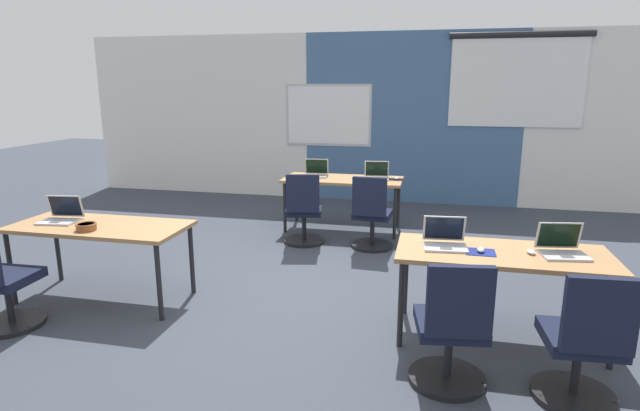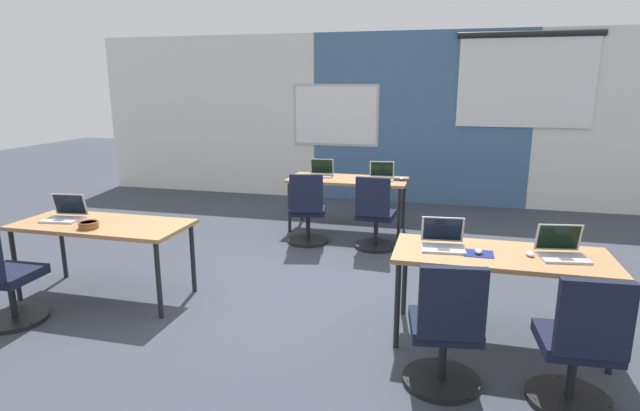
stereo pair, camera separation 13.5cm
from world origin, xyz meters
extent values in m
plane|color=#383D47|center=(0.00, 0.00, 0.00)|extent=(24.00, 24.00, 0.00)
cube|color=silver|center=(0.00, 4.20, 1.40)|extent=(10.00, 0.20, 2.80)
cube|color=#42668E|center=(0.79, 4.09, 1.40)|extent=(3.54, 0.01, 2.80)
cube|color=#B7B7BC|center=(-0.60, 4.09, 1.45)|extent=(1.48, 0.02, 1.04)
cube|color=white|center=(-0.60, 4.08, 1.45)|extent=(1.40, 0.02, 0.96)
cube|color=white|center=(2.38, 4.08, 1.98)|extent=(2.00, 0.02, 1.34)
cylinder|color=black|center=(2.38, 4.08, 2.70)|extent=(2.10, 0.10, 0.10)
cube|color=#A37547|center=(-1.75, -0.60, 0.70)|extent=(1.60, 0.70, 0.04)
cylinder|color=black|center=(-2.49, -0.90, 0.34)|extent=(0.04, 0.04, 0.68)
cylinder|color=black|center=(-1.01, -0.90, 0.34)|extent=(0.04, 0.04, 0.68)
cylinder|color=black|center=(-2.49, -0.30, 0.34)|extent=(0.04, 0.04, 0.68)
cylinder|color=black|center=(-1.01, -0.30, 0.34)|extent=(0.04, 0.04, 0.68)
cube|color=#A37547|center=(1.75, -0.60, 0.70)|extent=(1.60, 0.70, 0.04)
cylinder|color=black|center=(1.01, -0.90, 0.34)|extent=(0.04, 0.04, 0.68)
cylinder|color=black|center=(2.49, -0.90, 0.34)|extent=(0.04, 0.04, 0.68)
cylinder|color=black|center=(1.01, -0.30, 0.34)|extent=(0.04, 0.04, 0.68)
cylinder|color=black|center=(2.49, -0.30, 0.34)|extent=(0.04, 0.04, 0.68)
cube|color=#A37547|center=(0.00, 2.20, 0.70)|extent=(1.60, 0.70, 0.04)
cylinder|color=black|center=(-0.74, 1.90, 0.34)|extent=(0.04, 0.04, 0.68)
cylinder|color=black|center=(0.74, 1.90, 0.34)|extent=(0.04, 0.04, 0.68)
cylinder|color=black|center=(-0.74, 2.50, 0.34)|extent=(0.04, 0.04, 0.68)
cylinder|color=black|center=(0.74, 2.50, 0.34)|extent=(0.04, 0.04, 0.68)
cube|color=#9E9EA3|center=(-0.39, 2.23, 0.73)|extent=(0.35, 0.26, 0.02)
cube|color=#4C4C4F|center=(-0.39, 2.18, 0.74)|extent=(0.09, 0.07, 0.00)
cube|color=#9E9EA3|center=(-0.40, 2.37, 0.85)|extent=(0.33, 0.08, 0.22)
cube|color=black|center=(-0.40, 2.36, 0.85)|extent=(0.30, 0.07, 0.19)
cylinder|color=black|center=(-0.37, 1.51, 0.02)|extent=(0.52, 0.52, 0.04)
cylinder|color=black|center=(-0.37, 1.51, 0.21)|extent=(0.06, 0.06, 0.34)
cube|color=black|center=(-0.37, 1.51, 0.42)|extent=(0.52, 0.52, 0.08)
cube|color=black|center=(-0.32, 1.26, 0.69)|extent=(0.40, 0.14, 0.46)
sphere|color=black|center=(-0.42, 1.74, 0.02)|extent=(0.04, 0.04, 0.04)
sphere|color=black|center=(-0.14, 1.48, 0.02)|extent=(0.04, 0.04, 0.04)
sphere|color=black|center=(-0.57, 1.39, 0.02)|extent=(0.04, 0.04, 0.04)
cube|color=#B7B7BC|center=(1.32, -0.62, 0.73)|extent=(0.35, 0.26, 0.02)
cube|color=#4C4C4F|center=(1.32, -0.67, 0.74)|extent=(0.10, 0.07, 0.00)
cube|color=#B7B7BC|center=(1.31, -0.48, 0.84)|extent=(0.33, 0.10, 0.21)
cube|color=black|center=(1.31, -0.48, 0.85)|extent=(0.30, 0.08, 0.19)
cube|color=navy|center=(1.58, -0.65, 0.72)|extent=(0.22, 0.19, 0.00)
ellipsoid|color=#B2B2B7|center=(1.58, -0.65, 0.74)|extent=(0.06, 0.10, 0.03)
cylinder|color=black|center=(1.36, -1.31, 0.02)|extent=(0.52, 0.52, 0.04)
cylinder|color=black|center=(1.36, -1.31, 0.21)|extent=(0.06, 0.06, 0.34)
cube|color=black|center=(1.36, -1.31, 0.42)|extent=(0.50, 0.50, 0.08)
cube|color=black|center=(1.40, -1.56, 0.69)|extent=(0.40, 0.12, 0.46)
sphere|color=black|center=(1.32, -1.08, 0.02)|extent=(0.04, 0.04, 0.04)
sphere|color=black|center=(1.59, -1.35, 0.02)|extent=(0.04, 0.04, 0.04)
sphere|color=black|center=(1.15, -1.42, 0.02)|extent=(0.04, 0.04, 0.04)
cube|color=#B7B7BC|center=(0.45, 2.21, 0.73)|extent=(0.35, 0.26, 0.02)
cube|color=#4C4C4F|center=(0.46, 2.16, 0.74)|extent=(0.10, 0.07, 0.00)
cube|color=#B7B7BC|center=(0.44, 2.34, 0.85)|extent=(0.33, 0.08, 0.22)
cube|color=black|center=(0.44, 2.34, 0.85)|extent=(0.30, 0.07, 0.19)
cube|color=black|center=(0.72, 2.27, 0.72)|extent=(0.22, 0.19, 0.00)
ellipsoid|color=silver|center=(0.72, 2.27, 0.74)|extent=(0.06, 0.10, 0.03)
cylinder|color=black|center=(0.50, 1.51, 0.02)|extent=(0.52, 0.52, 0.04)
cylinder|color=black|center=(0.50, 1.51, 0.21)|extent=(0.06, 0.06, 0.34)
cube|color=black|center=(0.50, 1.51, 0.42)|extent=(0.46, 0.46, 0.08)
cube|color=black|center=(0.48, 1.26, 0.69)|extent=(0.40, 0.08, 0.46)
sphere|color=black|center=(0.51, 1.74, 0.02)|extent=(0.04, 0.04, 0.04)
sphere|color=black|center=(0.72, 1.42, 0.02)|extent=(0.04, 0.04, 0.04)
sphere|color=black|center=(0.27, 1.45, 0.02)|extent=(0.04, 0.04, 0.04)
cube|color=#B7B7BC|center=(-2.16, -0.62, 0.73)|extent=(0.36, 0.27, 0.02)
cube|color=#4C4C4F|center=(-2.16, -0.67, 0.74)|extent=(0.10, 0.07, 0.00)
cube|color=#B7B7BC|center=(-2.18, -0.48, 0.84)|extent=(0.34, 0.10, 0.22)
cube|color=black|center=(-2.18, -0.49, 0.85)|extent=(0.30, 0.09, 0.19)
cylinder|color=black|center=(-2.18, -1.27, 0.02)|extent=(0.52, 0.52, 0.04)
cylinder|color=black|center=(-2.18, -1.27, 0.21)|extent=(0.06, 0.06, 0.34)
cube|color=black|center=(-2.18, -1.27, 0.42)|extent=(0.45, 0.45, 0.08)
sphere|color=black|center=(-2.19, -1.04, 0.02)|extent=(0.04, 0.04, 0.04)
sphere|color=black|center=(-1.95, -1.33, 0.02)|extent=(0.04, 0.04, 0.04)
cube|color=#B7B7BC|center=(2.18, -0.62, 0.73)|extent=(0.36, 0.28, 0.02)
cube|color=#4C4C4F|center=(2.19, -0.68, 0.74)|extent=(0.10, 0.07, 0.00)
cube|color=#B7B7BC|center=(2.16, -0.49, 0.84)|extent=(0.34, 0.11, 0.22)
cube|color=black|center=(2.16, -0.49, 0.85)|extent=(0.30, 0.09, 0.19)
ellipsoid|color=silver|center=(1.95, -0.61, 0.74)|extent=(0.08, 0.11, 0.03)
cylinder|color=black|center=(2.15, -1.33, 0.02)|extent=(0.52, 0.52, 0.04)
cylinder|color=black|center=(2.15, -1.33, 0.21)|extent=(0.06, 0.06, 0.34)
cube|color=black|center=(2.15, -1.33, 0.42)|extent=(0.47, 0.47, 0.08)
cube|color=black|center=(2.17, -1.58, 0.69)|extent=(0.40, 0.08, 0.46)
sphere|color=black|center=(2.13, -1.10, 0.02)|extent=(0.04, 0.04, 0.04)
sphere|color=black|center=(2.38, -1.39, 0.02)|extent=(0.04, 0.04, 0.04)
sphere|color=black|center=(1.93, -1.42, 0.02)|extent=(0.04, 0.04, 0.04)
cylinder|color=brown|center=(-1.75, -0.78, 0.75)|extent=(0.17, 0.17, 0.05)
torus|color=brown|center=(-1.75, -0.78, 0.78)|extent=(0.18, 0.18, 0.02)
cylinder|color=gold|center=(-1.75, -0.78, 0.77)|extent=(0.14, 0.14, 0.01)
camera|label=1|loc=(1.20, -4.53, 1.97)|focal=28.65mm
camera|label=2|loc=(1.33, -4.50, 1.97)|focal=28.65mm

